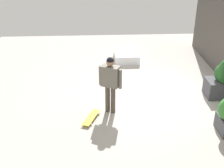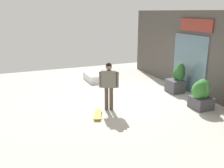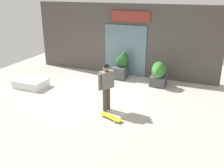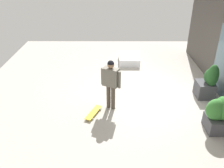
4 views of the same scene
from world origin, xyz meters
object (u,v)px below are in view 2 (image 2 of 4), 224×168
object	(u,v)px
skateboarder	(109,81)
planter_box_left	(177,79)
planter_box_right	(201,93)
skateboard	(98,114)

from	to	relation	value
skateboarder	planter_box_left	world-z (taller)	skateboarder
skateboarder	planter_box_right	size ratio (longest dim) A/B	1.57
planter_box_left	planter_box_right	world-z (taller)	planter_box_left
planter_box_right	skateboard	bearing A→B (deg)	-101.49
skateboarder	planter_box_left	distance (m)	3.34
skateboarder	planter_box_right	distance (m)	3.15
planter_box_left	planter_box_right	xyz separation A→B (m)	(1.75, -0.31, -0.01)
skateboarder	planter_box_right	bearing A→B (deg)	95.95
planter_box_right	skateboarder	bearing A→B (deg)	-110.05
planter_box_right	planter_box_left	bearing A→B (deg)	169.81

